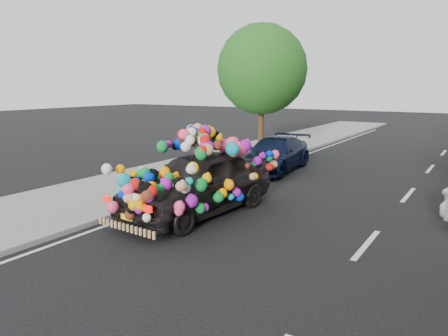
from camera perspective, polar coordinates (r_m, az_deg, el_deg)
The scene contains 7 objects.
ground at distance 11.12m, azimuth -0.27°, elevation -6.51°, with size 100.00×100.00×0.00m, color black.
sidewalk at distance 13.80m, azimuth -15.58°, elevation -3.23°, with size 4.00×60.00×0.12m, color gray.
kerb at distance 12.47m, azimuth -9.48°, elevation -4.44°, with size 0.15×60.00×0.13m, color gray.
lane_markings at distance 9.79m, azimuth 18.11°, elevation -9.47°, with size 6.00×50.00×0.01m, color silver, non-canonical shape.
tree_near_sidewalk at distance 20.78m, azimuth 4.95°, elevation 12.70°, with size 4.20×4.20×6.13m.
plush_art_car at distance 11.27m, azimuth -3.44°, elevation -0.15°, with size 2.68×5.14×2.28m.
navy_sedan at distance 17.25m, azimuth 6.64°, elevation 1.83°, with size 1.81×4.46×1.29m, color black.
Camera 1 is at (5.66, -8.99, 3.30)m, focal length 35.00 mm.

